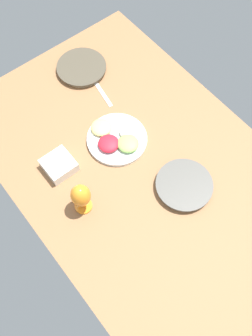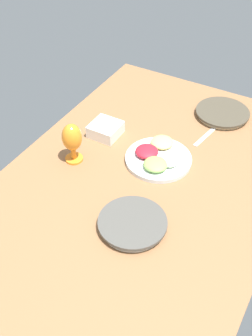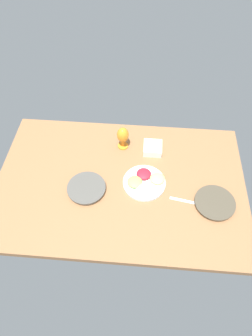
# 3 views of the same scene
# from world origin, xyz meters

# --- Properties ---
(ground_plane) EXTENTS (1.60, 1.04, 0.04)m
(ground_plane) POSITION_xyz_m (0.00, 0.00, -0.02)
(ground_plane) COLOR #8C603D
(dinner_plate_left) EXTENTS (0.25, 0.25, 0.03)m
(dinner_plate_left) POSITION_xyz_m (-0.59, 0.12, 0.01)
(dinner_plate_left) COLOR beige
(dinner_plate_left) RESTS_ON ground_plane
(dinner_plate_right) EXTENTS (0.24, 0.24, 0.03)m
(dinner_plate_right) POSITION_xyz_m (0.21, 0.08, 0.02)
(dinner_plate_right) COLOR silver
(dinner_plate_right) RESTS_ON ground_plane
(fruit_platter) EXTENTS (0.27, 0.27, 0.05)m
(fruit_platter) POSITION_xyz_m (-0.15, -0.00, 0.02)
(fruit_platter) COLOR silver
(fruit_platter) RESTS_ON ground_plane
(hurricane_glass_orange) EXTENTS (0.08, 0.08, 0.18)m
(hurricane_glass_orange) POSITION_xyz_m (0.01, -0.30, 0.11)
(hurricane_glass_orange) COLOR orange
(hurricane_glass_orange) RESTS_ON ground_plane
(square_bowl_white) EXTENTS (0.12, 0.12, 0.05)m
(square_bowl_white) POSITION_xyz_m (-0.20, -0.28, 0.03)
(square_bowl_white) COLOR white
(square_bowl_white) RESTS_ON ground_plane
(fork_by_left_plate) EXTENTS (0.18, 0.05, 0.01)m
(fork_by_left_plate) POSITION_xyz_m (-0.41, 0.11, 0.00)
(fork_by_left_plate) COLOR silver
(fork_by_left_plate) RESTS_ON ground_plane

